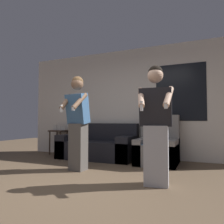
# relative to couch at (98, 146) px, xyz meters

# --- Properties ---
(ground_plane) EXTENTS (14.00, 14.00, 0.00)m
(ground_plane) POSITION_rel_couch_xyz_m (0.75, -2.36, -0.29)
(ground_plane) COLOR brown
(wall_back) EXTENTS (5.98, 0.07, 2.70)m
(wall_back) POSITION_rel_couch_xyz_m (0.77, 0.46, 1.06)
(wall_back) COLOR silver
(wall_back) RESTS_ON ground_plane
(couch) EXTENTS (1.83, 0.86, 0.84)m
(couch) POSITION_rel_couch_xyz_m (0.00, 0.00, 0.00)
(couch) COLOR black
(couch) RESTS_ON ground_plane
(armchair) EXTENTS (0.82, 0.89, 1.03)m
(armchair) POSITION_rel_couch_xyz_m (1.45, -0.09, 0.02)
(armchair) COLOR slate
(armchair) RESTS_ON ground_plane
(side_table) EXTENTS (0.43, 0.39, 0.80)m
(side_table) POSITION_rel_couch_xyz_m (-1.31, 0.21, 0.24)
(side_table) COLOR #332319
(side_table) RESTS_ON ground_plane
(person_left) EXTENTS (0.43, 0.51, 1.72)m
(person_left) POSITION_rel_couch_xyz_m (0.23, -1.29, 0.60)
(person_left) COLOR #56514C
(person_left) RESTS_ON ground_plane
(person_right) EXTENTS (0.50, 0.52, 1.68)m
(person_right) POSITION_rel_couch_xyz_m (1.75, -1.67, 0.55)
(person_right) COLOR #B2B2B7
(person_right) RESTS_ON ground_plane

